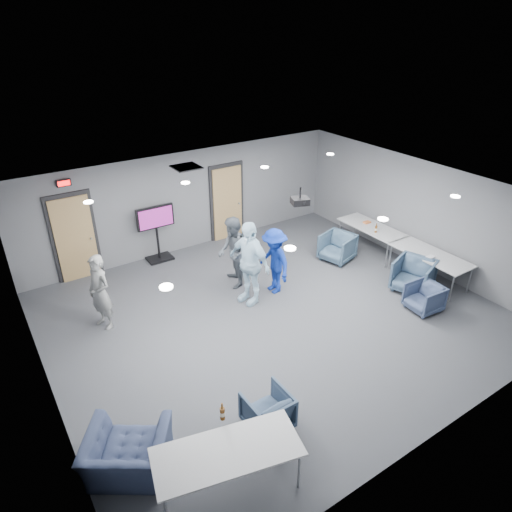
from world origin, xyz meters
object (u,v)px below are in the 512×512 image
person_b (233,253)px  chair_front_a (267,410)px  table_front_left (227,453)px  projector (300,201)px  person_c (249,263)px  table_right_a (372,228)px  bottle_front (222,413)px  person_d (274,261)px  tv_stand (157,230)px  bottle_right (376,229)px  chair_front_b (128,455)px  table_right_b (430,256)px  person_a (100,292)px  chair_right_c (424,298)px  chair_right_a (337,247)px  chair_right_b (413,275)px

person_b → chair_front_a: 4.37m
table_front_left → projector: projector is taller
chair_front_a → table_front_left: (-1.06, -0.60, 0.37)m
person_b → table_front_left: person_b is taller
person_c → table_right_a: person_c is taller
bottle_front → person_d: bearing=45.5°
table_front_left → projector: bearing=54.7°
tv_stand → projector: size_ratio=3.52×
bottle_right → table_front_left: bearing=-150.9°
bottle_front → bottle_right: bearing=26.5°
chair_front_b → table_right_b: size_ratio=0.57×
person_c → person_d: 0.72m
person_a → person_d: person_a is taller
person_c → chair_right_c: size_ratio=2.84×
person_a → projector: (3.95, -1.40, 1.59)m
projector → table_right_a: bearing=34.3°
person_c → table_front_left: person_c is taller
person_b → person_c: person_c is taller
projector → person_d: bearing=130.3°
person_a → tv_stand: size_ratio=1.08×
chair_front_a → projector: 4.25m
chair_right_a → table_right_a: bearing=67.2°
chair_front_a → table_right_b: bearing=-165.3°
chair_right_b → person_b: bearing=-146.5°
person_b → tv_stand: 2.39m
table_right_a → person_d: bearing=93.6°
person_b → tv_stand: person_b is taller
person_d → bottle_right: 3.20m
table_front_left → bottle_front: size_ratio=7.12×
table_right_b → projector: 3.78m
projector → chair_right_b: bearing=-4.8°
person_d → tv_stand: person_d is taller
person_b → chair_right_c: size_ratio=2.52×
chair_front_b → bottle_front: size_ratio=3.80×
chair_right_c → table_right_a: table_right_a is taller
chair_right_c → chair_front_a: (-4.69, -0.75, 0.00)m
person_b → chair_front_b: (-3.86, -3.60, -0.50)m
tv_stand → chair_right_a: bearing=-33.5°
person_b → person_a: bearing=-71.4°
chair_right_b → table_right_a: bearing=142.1°
table_right_b → table_front_left: size_ratio=0.93×
person_a → chair_right_c: person_a is taller
tv_stand → person_d: bearing=-60.9°
table_right_b → tv_stand: bearing=47.4°
bottle_right → chair_right_a: bearing=154.5°
person_b → chair_right_c: person_b is taller
bottle_right → projector: bearing=-170.8°
bottle_front → table_right_a: bearing=27.9°
person_a → person_d: 3.83m
person_a → bottle_front: (0.49, -4.13, 0.02)m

